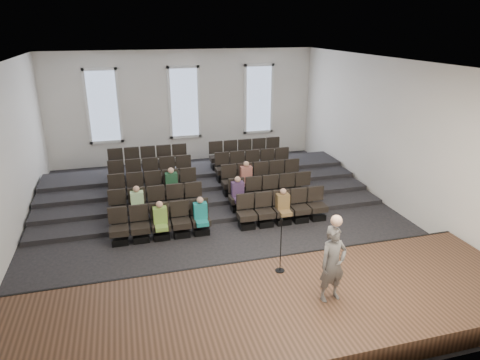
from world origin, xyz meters
name	(u,v)px	position (x,y,z in m)	size (l,w,h in m)	color
ground	(220,222)	(0.00, 0.00, 0.00)	(14.00, 14.00, 0.00)	black
ceiling	(217,62)	(0.00, 0.00, 5.01)	(12.00, 14.00, 0.02)	white
wall_back	(184,107)	(0.00, 7.02, 2.50)	(12.00, 0.04, 5.00)	silver
wall_front	(319,268)	(0.00, -7.02, 2.50)	(12.00, 0.04, 5.00)	silver
wall_left	(0,164)	(-6.02, 0.00, 2.50)	(0.04, 14.00, 5.00)	silver
wall_right	(392,135)	(6.02, 0.00, 2.50)	(0.04, 14.00, 5.00)	silver
stage	(273,312)	(0.00, -5.10, 0.25)	(11.80, 3.60, 0.50)	#4F3222
stage_lip	(249,269)	(0.00, -3.33, 0.25)	(11.80, 0.06, 0.52)	black
risers	(202,183)	(0.00, 3.17, 0.20)	(11.80, 4.80, 0.60)	black
seating_rows	(210,186)	(0.00, 1.54, 0.68)	(6.80, 4.70, 1.67)	black
windows	(184,103)	(0.00, 6.95, 2.70)	(8.44, 0.10, 3.24)	white
audience	(207,197)	(-0.36, 0.30, 0.81)	(4.85, 2.64, 1.10)	#7DA943
speaker	(333,264)	(1.22, -5.28, 1.35)	(0.62, 0.40, 1.69)	#555250
mic_stand	(280,256)	(0.56, -3.97, 0.91)	(0.23, 0.23, 1.38)	black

